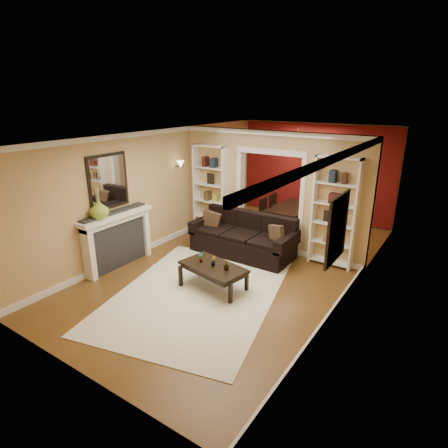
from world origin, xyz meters
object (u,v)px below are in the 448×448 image
Objects in this scene: bookshelf_left at (211,192)px; fireplace at (119,240)px; bookshelf_right at (334,213)px; coffee_table at (213,277)px; sofa at (243,235)px; dining_table at (293,216)px.

bookshelf_left is 1.35× the size of fireplace.
coffee_table is at bearing -122.99° from bookshelf_right.
sofa is 1.71m from coffee_table.
sofa is 2.03m from bookshelf_right.
bookshelf_left reaches higher than sofa.
bookshelf_right is at bearing 68.06° from coffee_table.
bookshelf_left is 1.46× the size of dining_table.
fireplace is at bearing -102.05° from bookshelf_left.
bookshelf_left is 1.00× the size of bookshelf_right.
dining_table is (1.96, 4.36, -0.30)m from fireplace.
coffee_table is at bearing -53.64° from bookshelf_left.
bookshelf_right is 1.46× the size of dining_table.
sofa is 1.50× the size of dining_table.
sofa reaches higher than coffee_table.
sofa is at bearing -24.40° from bookshelf_left.
coffee_table is 2.82m from bookshelf_right.
sofa is at bearing 46.99° from fireplace.
fireplace reaches higher than dining_table.
bookshelf_left is at bearing 77.95° from fireplace.
bookshelf_right reaches higher than fireplace.
sofa is 1.03× the size of bookshelf_right.
sofa is at bearing 113.59° from coffee_table.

